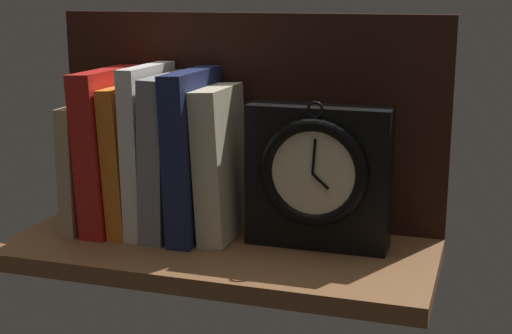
# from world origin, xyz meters

# --- Properties ---
(ground_plane) EXTENTS (0.62, 0.27, 0.03)m
(ground_plane) POSITION_xyz_m (0.00, 0.00, -0.01)
(ground_plane) COLOR brown
(back_panel) EXTENTS (0.62, 0.01, 0.32)m
(back_panel) POSITION_xyz_m (0.00, 0.13, 0.16)
(back_panel) COLOR black
(back_panel) RESTS_ON ground_plane
(book_tan_shortstories) EXTENTS (0.02, 0.17, 0.19)m
(book_tan_shortstories) POSITION_xyz_m (-0.22, 0.04, 0.10)
(book_tan_shortstories) COLOR tan
(book_tan_shortstories) RESTS_ON ground_plane
(book_red_requiem) EXTENTS (0.05, 0.16, 0.24)m
(book_red_requiem) POSITION_xyz_m (-0.19, 0.04, 0.12)
(book_red_requiem) COLOR red
(book_red_requiem) RESTS_ON ground_plane
(book_orange_pandolfini) EXTENTS (0.04, 0.15, 0.22)m
(book_orange_pandolfini) POSITION_xyz_m (-0.15, 0.04, 0.11)
(book_orange_pandolfini) COLOR orange
(book_orange_pandolfini) RESTS_ON ground_plane
(book_white_catcher) EXTENTS (0.03, 0.15, 0.25)m
(book_white_catcher) POSITION_xyz_m (-0.12, 0.04, 0.13)
(book_white_catcher) COLOR silver
(book_white_catcher) RESTS_ON ground_plane
(book_gray_chess) EXTENTS (0.04, 0.15, 0.24)m
(book_gray_chess) POSITION_xyz_m (-0.09, 0.04, 0.12)
(book_gray_chess) COLOR gray
(book_gray_chess) RESTS_ON ground_plane
(book_navy_bierce) EXTENTS (0.04, 0.16, 0.25)m
(book_navy_bierce) POSITION_xyz_m (-0.05, 0.04, 0.12)
(book_navy_bierce) COLOR #192147
(book_navy_bierce) RESTS_ON ground_plane
(book_cream_twain) EXTENTS (0.05, 0.12, 0.22)m
(book_cream_twain) POSITION_xyz_m (-0.01, 0.04, 0.11)
(book_cream_twain) COLOR beige
(book_cream_twain) RESTS_ON ground_plane
(framed_clock) EXTENTS (0.20, 0.07, 0.21)m
(framed_clock) POSITION_xyz_m (0.13, 0.04, 0.10)
(framed_clock) COLOR black
(framed_clock) RESTS_ON ground_plane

